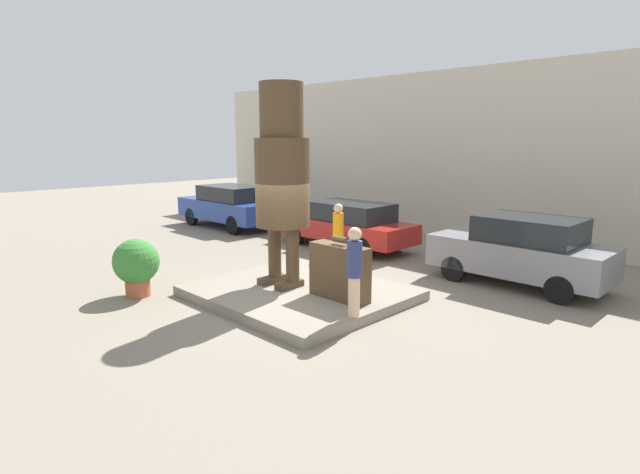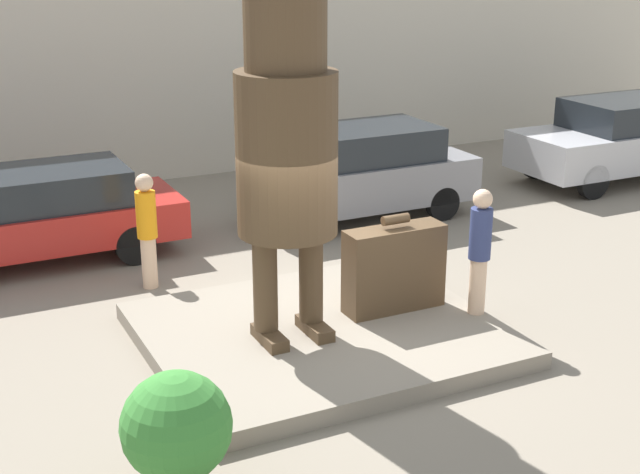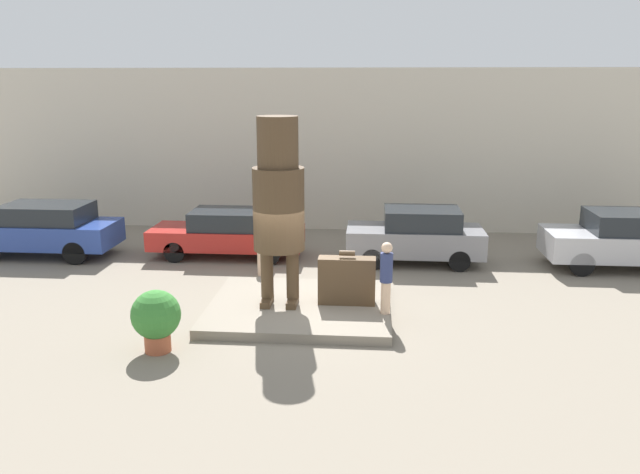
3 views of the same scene
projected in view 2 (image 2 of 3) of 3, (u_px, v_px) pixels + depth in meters
name	position (u px, v px, depth m)	size (l,w,h in m)	color
ground_plane	(321.00, 342.00, 11.28)	(60.00, 60.00, 0.00)	gray
pedestal	(321.00, 334.00, 11.24)	(4.27, 3.74, 0.22)	gray
building_backdrop	(127.00, 39.00, 17.80)	(28.00, 0.60, 5.78)	beige
statue_figure	(287.00, 130.00, 10.14)	(1.19, 1.19, 4.38)	#4C3823
giant_suitcase	(394.00, 268.00, 11.57)	(1.34, 0.42, 1.30)	#4C3823
tourist	(480.00, 246.00, 11.33)	(0.28, 0.28, 1.67)	beige
parked_car_red	(32.00, 215.00, 13.78)	(4.69, 1.74, 1.48)	#B2231E
parked_car_grey	(363.00, 171.00, 15.97)	(4.04, 1.75, 1.67)	gray
parked_car_silver	(619.00, 138.00, 18.38)	(4.34, 1.88, 1.69)	#B7B7BC
planter_pot	(177.00, 432.00, 7.86)	(1.00, 1.00, 1.29)	#AD5638
worker_hivis	(147.00, 226.00, 12.74)	(0.29, 0.29, 1.71)	beige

